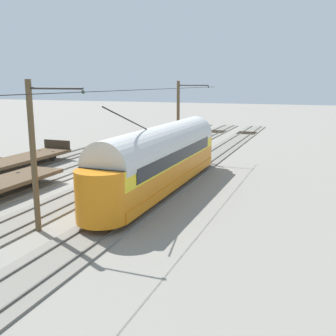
{
  "coord_description": "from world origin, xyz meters",
  "views": [
    {
      "loc": [
        -16.08,
        24.76,
        7.0
      ],
      "look_at": [
        -7.23,
        1.66,
        1.66
      ],
      "focal_mm": 42.43,
      "sensor_mm": 36.0,
      "label": 1
    }
  ],
  "objects": [
    {
      "name": "flatcar_adjacent",
      "position": [
        6.61,
        0.18,
        0.86
      ],
      "size": [
        2.8,
        12.27,
        1.6
      ],
      "color": "brown",
      "rests_on": "ground"
    },
    {
      "name": "vintage_streetcar",
      "position": [
        -6.61,
        1.2,
        2.26
      ],
      "size": [
        2.65,
        17.94,
        5.75
      ],
      "color": "orange",
      "rests_on": "ground"
    },
    {
      "name": "track_streetcar_siding",
      "position": [
        -6.61,
        -0.31,
        0.05
      ],
      "size": [
        2.8,
        80.0,
        0.18
      ],
      "color": "slate",
      "rests_on": "ground"
    },
    {
      "name": "ground_plane",
      "position": [
        0.0,
        0.0,
        0.0
      ],
      "size": [
        220.0,
        220.0,
        0.0
      ],
      "primitive_type": "plane",
      "color": "gray"
    },
    {
      "name": "overhead_wire_run",
      "position": [
        -6.55,
        9.3,
        6.61
      ],
      "size": [
        2.86,
        44.22,
        0.18
      ],
      "color": "black",
      "rests_on": "ground"
    },
    {
      "name": "catenary_pole_foreground",
      "position": [
        -3.85,
        -10.01,
        3.75
      ],
      "size": [
        3.07,
        0.28,
        7.15
      ],
      "color": "brown",
      "rests_on": "ground"
    },
    {
      "name": "track_outer_siding",
      "position": [
        6.61,
        -0.31,
        0.05
      ],
      "size": [
        2.8,
        80.0,
        0.18
      ],
      "color": "slate",
      "rests_on": "ground"
    },
    {
      "name": "track_adjacent_siding",
      "position": [
        -2.2,
        -0.31,
        0.05
      ],
      "size": [
        2.8,
        80.0,
        0.18
      ],
      "color": "slate",
      "rests_on": "ground"
    },
    {
      "name": "track_third_siding",
      "position": [
        2.2,
        -0.31,
        0.05
      ],
      "size": [
        2.8,
        80.0,
        0.18
      ],
      "color": "slate",
      "rests_on": "ground"
    },
    {
      "name": "catenary_pole_mid_near",
      "position": [
        -3.85,
        10.1,
        3.75
      ],
      "size": [
        3.07,
        0.28,
        7.15
      ],
      "color": "brown",
      "rests_on": "ground"
    }
  ]
}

